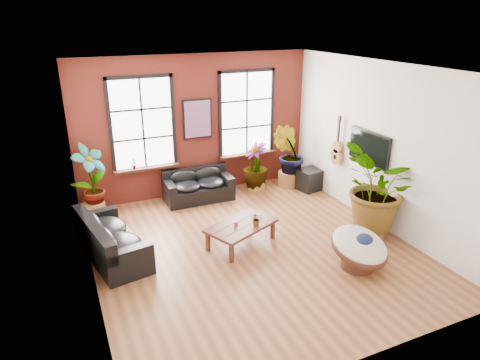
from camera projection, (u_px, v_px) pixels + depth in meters
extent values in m
cube|color=brown|center=(252.00, 249.00, 8.54)|extent=(6.00, 6.50, 0.02)
cube|color=white|center=(254.00, 68.00, 7.26)|extent=(6.00, 6.50, 0.02)
cube|color=#501712|center=(197.00, 126.00, 10.67)|extent=(6.00, 0.02, 3.50)
cube|color=silver|center=(371.00, 248.00, 5.12)|extent=(6.00, 0.02, 3.50)
cube|color=silver|center=(82.00, 191.00, 6.76)|extent=(0.02, 6.50, 3.50)
cube|color=silver|center=(381.00, 146.00, 9.04)|extent=(0.02, 6.50, 3.50)
cube|color=white|center=(143.00, 124.00, 10.04)|extent=(1.40, 0.02, 2.10)
cube|color=black|center=(147.00, 168.00, 10.37)|extent=(1.60, 0.22, 0.06)
cube|color=white|center=(247.00, 114.00, 11.06)|extent=(1.40, 0.02, 2.10)
cube|color=black|center=(248.00, 154.00, 11.39)|extent=(1.60, 0.22, 0.06)
cube|color=black|center=(199.00, 193.00, 10.70)|extent=(1.68, 0.83, 0.38)
cube|color=black|center=(194.00, 174.00, 10.83)|extent=(1.67, 0.21, 0.39)
cube|color=black|center=(169.00, 186.00, 10.32)|extent=(0.21, 0.81, 0.20)
cube|color=black|center=(226.00, 178.00, 10.87)|extent=(0.21, 0.81, 0.20)
ellipsoid|color=black|center=(186.00, 186.00, 10.46)|extent=(0.71, 0.69, 0.22)
ellipsoid|color=black|center=(183.00, 178.00, 10.61)|extent=(0.70, 0.22, 0.37)
ellipsoid|color=black|center=(211.00, 182.00, 10.69)|extent=(0.71, 0.69, 0.22)
ellipsoid|color=black|center=(208.00, 174.00, 10.84)|extent=(0.70, 0.22, 0.37)
cube|color=black|center=(113.00, 247.00, 8.18)|extent=(1.21, 2.16, 0.40)
cube|color=black|center=(94.00, 233.00, 7.86)|extent=(0.58, 2.04, 0.41)
cube|color=black|center=(129.00, 254.00, 7.37)|extent=(0.88, 0.36, 0.21)
cube|color=black|center=(96.00, 216.00, 8.77)|extent=(0.88, 0.36, 0.21)
ellipsoid|color=black|center=(122.00, 244.00, 7.80)|extent=(0.87, 1.01, 0.23)
ellipsoid|color=black|center=(107.00, 240.00, 7.62)|extent=(0.39, 0.92, 0.39)
ellipsoid|color=black|center=(107.00, 227.00, 8.42)|extent=(0.87, 1.01, 0.23)
ellipsoid|color=black|center=(94.00, 223.00, 8.23)|extent=(0.39, 0.92, 0.39)
cube|color=#482019|center=(241.00, 226.00, 8.53)|extent=(1.61, 1.29, 0.06)
cube|color=black|center=(246.00, 226.00, 8.44)|extent=(1.29, 0.57, 0.00)
cube|color=black|center=(236.00, 222.00, 8.61)|extent=(1.29, 0.57, 0.00)
cube|color=#482019|center=(232.00, 253.00, 7.99)|extent=(0.09, 0.09, 0.39)
cube|color=#482019|center=(273.00, 230.00, 8.84)|extent=(0.09, 0.09, 0.39)
cube|color=#482019|center=(208.00, 241.00, 8.39)|extent=(0.09, 0.09, 0.39)
cube|color=#482019|center=(250.00, 220.00, 9.24)|extent=(0.09, 0.09, 0.39)
cylinder|color=#B62D4D|center=(236.00, 223.00, 8.47)|extent=(0.11, 0.11, 0.09)
cylinder|color=#49261A|center=(358.00, 261.00, 7.85)|extent=(0.79, 0.79, 0.25)
torus|color=#49261A|center=(360.00, 248.00, 7.75)|extent=(1.36, 1.36, 0.48)
ellipsoid|color=beige|center=(360.00, 245.00, 7.73)|extent=(1.33, 1.37, 0.66)
ellipsoid|color=#141E40|center=(363.00, 240.00, 7.65)|extent=(0.50, 0.45, 0.18)
cube|color=black|center=(197.00, 119.00, 10.54)|extent=(0.74, 0.04, 0.98)
cube|color=#0C7F8C|center=(198.00, 119.00, 10.51)|extent=(0.66, 0.02, 0.90)
cube|color=black|center=(369.00, 147.00, 9.31)|extent=(0.06, 1.25, 0.72)
cube|color=black|center=(368.00, 148.00, 9.29)|extent=(0.01, 1.15, 0.62)
cylinder|color=#B27F4C|center=(336.00, 157.00, 10.37)|extent=(0.09, 0.38, 0.38)
cylinder|color=#B27F4C|center=(337.00, 147.00, 10.28)|extent=(0.09, 0.30, 0.30)
cylinder|color=black|center=(336.00, 157.00, 10.37)|extent=(0.09, 0.11, 0.11)
cube|color=black|center=(339.00, 132.00, 10.15)|extent=(0.04, 0.05, 0.55)
cube|color=black|center=(340.00, 119.00, 10.03)|extent=(0.06, 0.06, 0.14)
cube|color=black|center=(310.00, 179.00, 11.32)|extent=(0.76, 0.67, 0.55)
cylinder|color=brown|center=(95.00, 210.00, 9.80)|extent=(0.51, 0.51, 0.35)
cylinder|color=brown|center=(289.00, 179.00, 11.57)|extent=(0.72, 0.72, 0.41)
cylinder|color=brown|center=(373.00, 228.00, 8.96)|extent=(0.57, 0.57, 0.36)
cylinder|color=brown|center=(256.00, 185.00, 11.22)|extent=(0.48, 0.48, 0.35)
imported|color=#295416|center=(91.00, 178.00, 9.55)|extent=(1.01, 0.96, 1.59)
imported|color=#295416|center=(289.00, 154.00, 11.32)|extent=(1.04, 1.00, 1.48)
imported|color=#295416|center=(379.00, 189.00, 8.63)|extent=(2.13, 2.16, 1.82)
imported|color=#295416|center=(256.00, 165.00, 11.01)|extent=(0.77, 0.77, 1.18)
imported|color=#295416|center=(257.00, 219.00, 8.47)|extent=(0.26, 0.23, 0.26)
imported|color=#295416|center=(134.00, 163.00, 10.19)|extent=(0.17, 0.17, 0.27)
imported|color=#295416|center=(259.00, 147.00, 11.46)|extent=(0.19, 0.19, 0.27)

